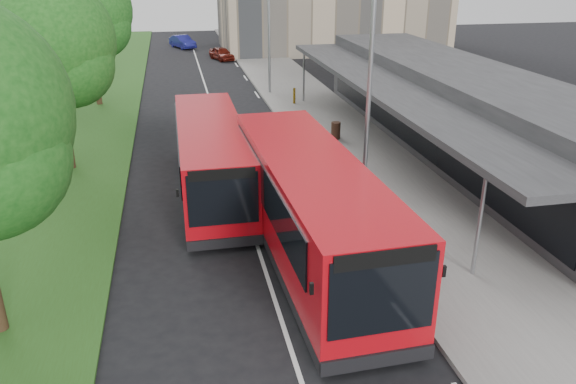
{
  "coord_description": "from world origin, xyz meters",
  "views": [
    {
      "loc": [
        -2.27,
        -15.9,
        8.71
      ],
      "look_at": [
        1.19,
        1.0,
        1.5
      ],
      "focal_mm": 35.0,
      "sensor_mm": 36.0,
      "label": 1
    }
  ],
  "objects_px": {
    "lamp_post_far": "(268,24)",
    "bollard": "(294,96)",
    "tree_mid": "(53,48)",
    "lamp_post_near": "(367,86)",
    "car_near": "(222,54)",
    "litter_bin": "(336,130)",
    "tree_far": "(88,16)",
    "car_far": "(183,42)",
    "bus_second": "(211,158)",
    "bus_main": "(311,208)"
  },
  "relations": [
    {
      "from": "bus_main",
      "to": "car_far",
      "type": "bearing_deg",
      "value": 91.26
    },
    {
      "from": "car_far",
      "to": "tree_far",
      "type": "bearing_deg",
      "value": -127.2
    },
    {
      "from": "bollard",
      "to": "car_far",
      "type": "xyz_separation_m",
      "value": [
        -6.19,
        26.58,
        0.01
      ]
    },
    {
      "from": "tree_mid",
      "to": "litter_bin",
      "type": "relative_size",
      "value": 9.55
    },
    {
      "from": "tree_mid",
      "to": "lamp_post_near",
      "type": "relative_size",
      "value": 1.02
    },
    {
      "from": "tree_mid",
      "to": "tree_far",
      "type": "xyz_separation_m",
      "value": [
        -0.0,
        12.0,
        0.2
      ]
    },
    {
      "from": "car_far",
      "to": "bus_second",
      "type": "bearing_deg",
      "value": -113.24
    },
    {
      "from": "bollard",
      "to": "car_near",
      "type": "xyz_separation_m",
      "value": [
        -2.9,
        18.32,
        -0.06
      ]
    },
    {
      "from": "litter_bin",
      "to": "bollard",
      "type": "xyz_separation_m",
      "value": [
        -0.48,
        7.83,
        0.06
      ]
    },
    {
      "from": "litter_bin",
      "to": "car_near",
      "type": "distance_m",
      "value": 26.36
    },
    {
      "from": "bus_second",
      "to": "litter_bin",
      "type": "height_order",
      "value": "bus_second"
    },
    {
      "from": "tree_far",
      "to": "bus_main",
      "type": "relative_size",
      "value": 0.74
    },
    {
      "from": "bollard",
      "to": "car_far",
      "type": "relative_size",
      "value": 0.25
    },
    {
      "from": "tree_mid",
      "to": "bollard",
      "type": "xyz_separation_m",
      "value": [
        12.19,
        9.44,
        -4.65
      ]
    },
    {
      "from": "lamp_post_far",
      "to": "bollard",
      "type": "xyz_separation_m",
      "value": [
        1.06,
        -3.51,
        -4.08
      ]
    },
    {
      "from": "bollard",
      "to": "car_far",
      "type": "height_order",
      "value": "car_far"
    },
    {
      "from": "tree_far",
      "to": "bollard",
      "type": "bearing_deg",
      "value": -11.87
    },
    {
      "from": "tree_mid",
      "to": "car_near",
      "type": "relative_size",
      "value": 2.41
    },
    {
      "from": "lamp_post_near",
      "to": "lamp_post_far",
      "type": "relative_size",
      "value": 1.0
    },
    {
      "from": "bus_second",
      "to": "bus_main",
      "type": "bearing_deg",
      "value": -65.74
    },
    {
      "from": "bus_main",
      "to": "bollard",
      "type": "relative_size",
      "value": 11.76
    },
    {
      "from": "tree_mid",
      "to": "lamp_post_far",
      "type": "relative_size",
      "value": 1.02
    },
    {
      "from": "bus_main",
      "to": "bollard",
      "type": "distance_m",
      "value": 19.61
    },
    {
      "from": "tree_far",
      "to": "bus_main",
      "type": "bearing_deg",
      "value": -68.61
    },
    {
      "from": "lamp_post_near",
      "to": "car_near",
      "type": "xyz_separation_m",
      "value": [
        -1.84,
        34.81,
        -4.14
      ]
    },
    {
      "from": "bus_main",
      "to": "bus_second",
      "type": "relative_size",
      "value": 1.12
    },
    {
      "from": "car_near",
      "to": "lamp_post_near",
      "type": "bearing_deg",
      "value": -105.72
    },
    {
      "from": "lamp_post_near",
      "to": "bus_second",
      "type": "distance_m",
      "value": 6.79
    },
    {
      "from": "tree_far",
      "to": "car_near",
      "type": "distance_m",
      "value": 18.94
    },
    {
      "from": "lamp_post_near",
      "to": "bollard",
      "type": "height_order",
      "value": "lamp_post_near"
    },
    {
      "from": "lamp_post_far",
      "to": "bus_second",
      "type": "xyz_separation_m",
      "value": [
        -5.17,
        -17.0,
        -3.23
      ]
    },
    {
      "from": "litter_bin",
      "to": "bollard",
      "type": "bearing_deg",
      "value": 93.52
    },
    {
      "from": "tree_far",
      "to": "litter_bin",
      "type": "bearing_deg",
      "value": -39.35
    },
    {
      "from": "car_near",
      "to": "bus_second",
      "type": "bearing_deg",
      "value": -114.72
    },
    {
      "from": "tree_mid",
      "to": "lamp_post_near",
      "type": "distance_m",
      "value": 13.19
    },
    {
      "from": "lamp_post_far",
      "to": "litter_bin",
      "type": "distance_m",
      "value": 12.17
    },
    {
      "from": "bollard",
      "to": "car_near",
      "type": "bearing_deg",
      "value": 98.98
    },
    {
      "from": "bus_second",
      "to": "litter_bin",
      "type": "relative_size",
      "value": 11.98
    },
    {
      "from": "tree_mid",
      "to": "bus_main",
      "type": "relative_size",
      "value": 0.71
    },
    {
      "from": "car_far",
      "to": "lamp_post_near",
      "type": "bearing_deg",
      "value": -106.39
    },
    {
      "from": "lamp_post_near",
      "to": "tree_mid",
      "type": "bearing_deg",
      "value": 147.64
    },
    {
      "from": "tree_mid",
      "to": "bollard",
      "type": "distance_m",
      "value": 16.1
    },
    {
      "from": "bus_second",
      "to": "bollard",
      "type": "xyz_separation_m",
      "value": [
        6.23,
        13.48,
        -0.85
      ]
    },
    {
      "from": "tree_mid",
      "to": "bus_main",
      "type": "distance_m",
      "value": 13.51
    },
    {
      "from": "bollard",
      "to": "bus_main",
      "type": "bearing_deg",
      "value": -100.72
    },
    {
      "from": "lamp_post_near",
      "to": "bus_main",
      "type": "distance_m",
      "value": 4.86
    },
    {
      "from": "bollard",
      "to": "bus_second",
      "type": "bearing_deg",
      "value": -114.78
    },
    {
      "from": "bus_second",
      "to": "car_far",
      "type": "distance_m",
      "value": 40.08
    },
    {
      "from": "car_near",
      "to": "car_far",
      "type": "distance_m",
      "value": 8.9
    },
    {
      "from": "lamp_post_far",
      "to": "bus_second",
      "type": "distance_m",
      "value": 18.05
    }
  ]
}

